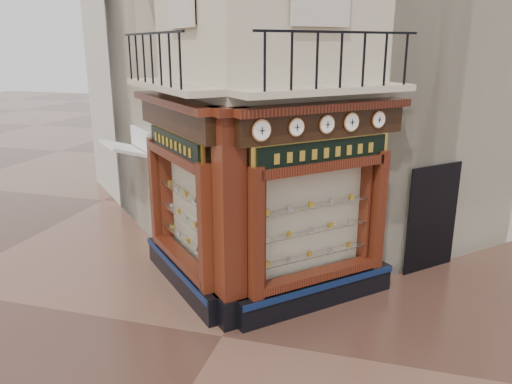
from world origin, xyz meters
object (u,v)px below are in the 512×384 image
(clock_a, at_px, (261,130))
(clock_e, at_px, (378,120))
(corner_pilaster, at_px, (230,224))
(signboard_left, at_px, (175,144))
(clock_b, at_px, (296,127))
(clock_c, at_px, (327,124))
(clock_d, at_px, (351,122))
(signboard_right, at_px, (324,152))
(awning, at_px, (130,239))

(clock_a, height_order, clock_e, clock_a)
(corner_pilaster, relative_size, signboard_left, 1.98)
(clock_b, xyz_separation_m, clock_c, (0.45, 0.45, 0.00))
(corner_pilaster, xyz_separation_m, signboard_left, (-1.46, 1.01, 1.15))
(corner_pilaster, xyz_separation_m, clock_c, (1.50, 0.90, 1.67))
(clock_c, relative_size, signboard_left, 0.16)
(clock_d, height_order, signboard_left, clock_d)
(clock_b, distance_m, signboard_right, 0.87)
(clock_b, bearing_deg, clock_c, 0.00)
(clock_c, relative_size, clock_d, 0.95)
(corner_pilaster, bearing_deg, signboard_left, 100.25)
(clock_b, xyz_separation_m, signboard_right, (0.41, 0.56, -0.52))
(clock_c, bearing_deg, signboard_left, 132.80)
(corner_pilaster, distance_m, clock_a, 1.77)
(clock_b, xyz_separation_m, awning, (-4.98, 2.77, -3.62))
(clock_e, height_order, awning, clock_e)
(awning, xyz_separation_m, signboard_left, (2.47, -2.21, 3.10))
(clock_e, relative_size, signboard_left, 0.16)
(clock_a, xyz_separation_m, signboard_right, (0.89, 1.04, -0.52))
(clock_b, bearing_deg, signboard_left, 122.38)
(corner_pilaster, distance_m, clock_d, 2.83)
(clock_d, bearing_deg, signboard_left, 139.61)
(clock_a, distance_m, clock_e, 2.50)
(awning, bearing_deg, clock_a, -170.83)
(corner_pilaster, xyz_separation_m, clock_a, (0.57, -0.03, 1.67))
(awning, xyz_separation_m, signboard_right, (5.39, -2.21, 3.10))
(corner_pilaster, bearing_deg, clock_a, -47.98)
(corner_pilaster, bearing_deg, clock_d, -10.78)
(clock_c, relative_size, clock_e, 1.03)
(clock_e, relative_size, signboard_right, 0.15)
(corner_pilaster, distance_m, clock_c, 2.42)
(clock_a, distance_m, awning, 6.63)
(clock_c, bearing_deg, signboard_right, 65.33)
(corner_pilaster, xyz_separation_m, signboard_right, (1.46, 1.01, 1.15))
(clock_b, height_order, awning, clock_b)
(awning, bearing_deg, clock_d, -153.42)
(clock_d, bearing_deg, awning, 116.58)
(clock_e, bearing_deg, clock_d, 180.00)
(awning, bearing_deg, corner_pilaster, -174.35)
(clock_e, distance_m, awning, 7.39)
(corner_pilaster, height_order, clock_b, corner_pilaster)
(clock_c, relative_size, signboard_right, 0.15)
(clock_a, relative_size, clock_c, 1.11)
(clock_c, distance_m, clock_e, 1.19)
(signboard_left, height_order, signboard_right, signboard_right)
(clock_e, bearing_deg, clock_b, -180.00)
(clock_e, distance_m, signboard_right, 1.25)
(clock_a, bearing_deg, signboard_left, 107.85)
(awning, height_order, signboard_left, signboard_left)
(clock_b, distance_m, signboard_left, 2.63)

